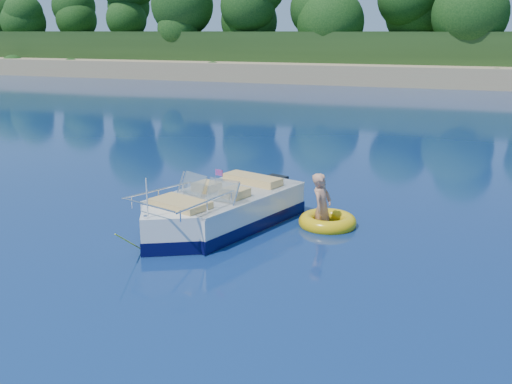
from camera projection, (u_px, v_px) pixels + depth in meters
ground at (172, 238)px, 11.58m from camera, size 160.00×160.00×0.00m
shoreline at (420, 57)px, 69.05m from camera, size 170.00×59.00×6.00m
treeline at (403, 12)px, 47.19m from camera, size 150.00×7.12×8.19m
motorboat at (217, 213)px, 12.11m from camera, size 2.75×4.87×1.68m
tow_tube at (327, 222)px, 12.30m from camera, size 1.47×1.47×0.33m
boy at (322, 226)px, 12.30m from camera, size 0.51×0.89×1.64m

